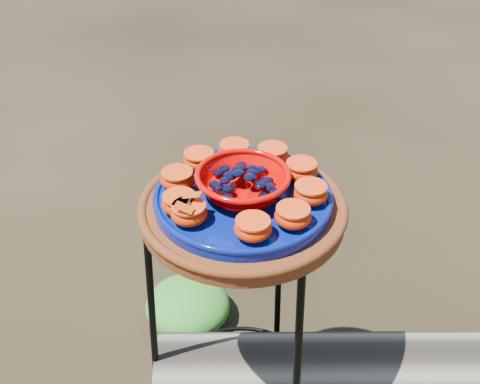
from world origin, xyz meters
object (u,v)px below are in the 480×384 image
at_px(terracotta_saucer, 243,210).
at_px(cobalt_plate, 243,199).
at_px(plant_stand, 242,335).
at_px(red_bowl, 243,184).

xyz_separation_m(terracotta_saucer, cobalt_plate, (0.00, 0.00, 0.03)).
bearing_deg(terracotta_saucer, plant_stand, 0.00).
bearing_deg(cobalt_plate, red_bowl, 0.00).
bearing_deg(terracotta_saucer, red_bowl, 0.00).
relative_size(plant_stand, cobalt_plate, 2.00).
bearing_deg(cobalt_plate, plant_stand, 0.00).
xyz_separation_m(plant_stand, red_bowl, (0.00, 0.00, 0.43)).
height_order(plant_stand, terracotta_saucer, terracotta_saucer).
bearing_deg(plant_stand, red_bowl, 0.00).
bearing_deg(red_bowl, terracotta_saucer, 0.00).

